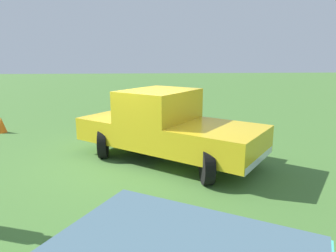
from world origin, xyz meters
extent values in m
plane|color=#477533|center=(0.00, 0.00, 0.00)|extent=(80.00, 80.00, 0.00)
cylinder|color=black|center=(0.25, 2.42, 0.38)|extent=(0.77, 0.22, 0.77)
cylinder|color=black|center=(1.52, 1.41, 0.38)|extent=(0.77, 0.22, 0.77)
cylinder|color=black|center=(-1.65, 0.03, 0.38)|extent=(0.77, 0.22, 0.77)
cylinder|color=black|center=(-0.38, -0.97, 0.38)|extent=(0.77, 0.22, 0.77)
cube|color=gold|center=(0.83, 1.84, 0.72)|extent=(2.69, 2.69, 0.64)
cube|color=gold|center=(-0.24, 0.50, 1.10)|extent=(2.45, 2.39, 1.40)
cube|color=slate|center=(-0.24, 0.50, 1.54)|extent=(2.19, 2.11, 0.48)
cube|color=gold|center=(-0.84, -0.25, 0.70)|extent=(2.93, 2.98, 0.60)
cube|color=silver|center=(1.38, 2.54, 0.46)|extent=(1.52, 1.24, 0.16)
cone|color=orange|center=(-3.38, -4.88, 0.28)|extent=(0.32, 0.32, 0.55)
camera|label=1|loc=(7.44, 0.12, 2.65)|focal=32.44mm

